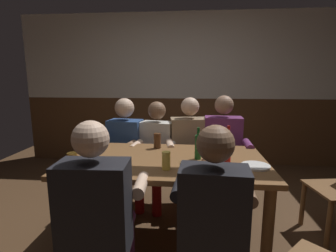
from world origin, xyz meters
TOP-DOWN VIEW (x-y plane):
  - ground_plane at (0.00, 0.00)m, footprint 6.30×6.30m
  - back_wall_upper at (0.00, 2.29)m, footprint 5.25×0.12m
  - back_wall_wainscot at (0.00, 2.29)m, footprint 5.25×0.12m
  - dining_table at (0.00, 0.03)m, footprint 1.64×0.95m
  - person_0 at (-0.56, 0.73)m, footprint 0.54×0.57m
  - person_1 at (-0.20, 0.73)m, footprint 0.54×0.55m
  - person_2 at (0.19, 0.74)m, footprint 0.59×0.58m
  - person_3 at (0.55, 0.74)m, footprint 0.55×0.51m
  - person_4 at (-0.33, -0.67)m, footprint 0.54×0.53m
  - person_5 at (0.33, -0.67)m, footprint 0.52×0.52m
  - table_candle at (0.14, -0.29)m, footprint 0.04×0.04m
  - plate_0 at (0.69, -0.11)m, footprint 0.22×0.22m
  - plate_1 at (-0.40, -0.37)m, footprint 0.25×0.25m
  - bottle_0 at (0.49, -0.02)m, footprint 0.05×0.05m
  - bottle_1 at (0.26, 0.05)m, footprint 0.05×0.05m
  - pint_glass_0 at (0.44, 0.41)m, footprint 0.08×0.08m
  - pint_glass_1 at (-0.69, -0.24)m, footprint 0.08×0.08m
  - pint_glass_2 at (0.02, -0.22)m, footprint 0.06×0.06m
  - pint_glass_3 at (0.31, -0.33)m, footprint 0.06×0.06m
  - pint_glass_4 at (-0.70, 0.25)m, footprint 0.08×0.08m
  - pint_glass_5 at (-0.12, 0.35)m, footprint 0.07×0.07m

SIDE VIEW (x-z plane):
  - ground_plane at x=0.00m, z-range 0.00..0.00m
  - back_wall_wainscot at x=0.00m, z-range 0.00..1.10m
  - person_1 at x=-0.20m, z-range 0.06..1.23m
  - person_5 at x=0.33m, z-range 0.06..1.26m
  - dining_table at x=0.00m, z-range 0.28..1.04m
  - person_4 at x=-0.33m, z-range 0.06..1.27m
  - person_0 at x=-0.56m, z-range 0.07..1.27m
  - person_2 at x=0.19m, z-range 0.06..1.29m
  - person_3 at x=0.55m, z-range 0.06..1.31m
  - plate_0 at x=0.69m, z-range 0.77..0.78m
  - plate_1 at x=-0.40m, z-range 0.77..0.78m
  - table_candle at x=0.14m, z-range 0.77..0.85m
  - pint_glass_1 at x=-0.69m, z-range 0.77..0.88m
  - pint_glass_3 at x=0.31m, z-range 0.77..0.88m
  - pint_glass_0 at x=0.44m, z-range 0.77..0.89m
  - pint_glass_4 at x=-0.70m, z-range 0.77..0.90m
  - pint_glass_2 at x=0.02m, z-range 0.77..0.90m
  - pint_glass_5 at x=-0.12m, z-range 0.77..0.91m
  - bottle_1 at x=0.26m, z-range 0.74..1.01m
  - bottle_0 at x=0.49m, z-range 0.74..1.03m
  - back_wall_upper at x=0.00m, z-range 1.10..2.45m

